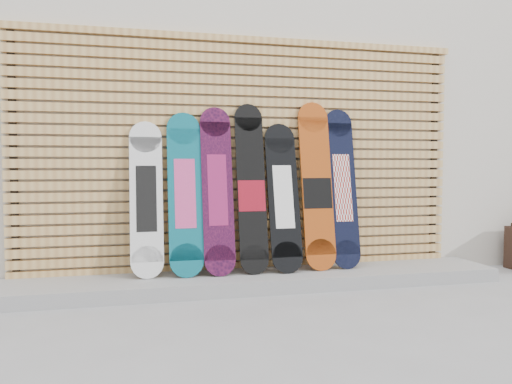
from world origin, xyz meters
TOP-DOWN VIEW (x-y plane):
  - ground at (0.00, 0.00)m, footprint 80.00×80.00m
  - building at (0.50, 3.50)m, footprint 12.00×5.00m
  - concrete_step at (-0.15, 0.68)m, footprint 4.60×0.70m
  - slat_wall at (-0.15, 0.97)m, footprint 4.26×0.08m
  - snowboard_0 at (-1.07, 0.80)m, footprint 0.28×0.28m
  - snowboard_1 at (-0.73, 0.78)m, footprint 0.30×0.32m
  - snowboard_2 at (-0.45, 0.78)m, footprint 0.28×0.34m
  - snowboard_3 at (-0.13, 0.78)m, footprint 0.26×0.33m
  - snowboard_4 at (0.17, 0.76)m, footprint 0.29×0.36m
  - snowboard_5 at (0.50, 0.78)m, footprint 0.30×0.32m
  - snowboard_6 at (0.76, 0.79)m, footprint 0.28×0.31m

SIDE VIEW (x-z plane):
  - ground at x=0.00m, z-range 0.00..0.00m
  - concrete_step at x=-0.15m, z-range 0.00..0.12m
  - snowboard_0 at x=-1.07m, z-range 0.12..1.48m
  - snowboard_4 at x=0.17m, z-range 0.12..1.49m
  - snowboard_1 at x=-0.73m, z-range 0.12..1.57m
  - snowboard_2 at x=-0.45m, z-range 0.12..1.63m
  - snowboard_6 at x=0.76m, z-range 0.12..1.64m
  - snowboard_3 at x=-0.13m, z-range 0.11..1.65m
  - snowboard_5 at x=0.50m, z-range 0.11..1.69m
  - slat_wall at x=-0.15m, z-range 0.06..2.35m
  - building at x=0.50m, z-range 0.00..3.60m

